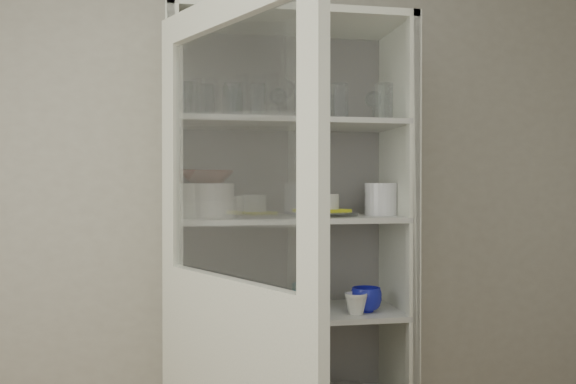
{
  "coord_description": "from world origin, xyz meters",
  "views": [
    {
      "loc": [
        -0.27,
        -1.26,
        1.39
      ],
      "look_at": [
        0.2,
        1.27,
        1.36
      ],
      "focal_mm": 38.0,
      "sensor_mm": 36.0,
      "label": 1
    }
  ],
  "objects_px": {
    "goblet_3": "(373,107)",
    "white_ramekin": "(322,201)",
    "pantry_cabinet": "(285,289)",
    "terracotta_bowl": "(207,177)",
    "cream_bowl": "(207,192)",
    "grey_bowl_stack": "(381,199)",
    "mug_blue": "(366,300)",
    "goblet_0": "(189,102)",
    "mug_teal": "(306,296)",
    "plate_stack_front": "(207,209)",
    "yellow_trivet": "(322,210)",
    "goblet_1": "(279,104)",
    "plate_stack_back": "(219,206)",
    "glass_platter": "(322,214)",
    "goblet_2": "(304,105)",
    "teal_jar": "(301,296)",
    "white_canister": "(190,296)",
    "measuring_cups": "(241,312)",
    "mug_white": "(356,304)",
    "cupboard_door": "(231,350)"
  },
  "relations": [
    {
      "from": "goblet_2",
      "to": "terracotta_bowl",
      "type": "xyz_separation_m",
      "value": [
        -0.44,
        -0.19,
        -0.32
      ]
    },
    {
      "from": "terracotta_bowl",
      "to": "cream_bowl",
      "type": "bearing_deg",
      "value": 180.0
    },
    {
      "from": "plate_stack_back",
      "to": "mug_teal",
      "type": "relative_size",
      "value": 1.97
    },
    {
      "from": "goblet_3",
      "to": "white_ramekin",
      "type": "distance_m",
      "value": 0.51
    },
    {
      "from": "goblet_0",
      "to": "measuring_cups",
      "type": "height_order",
      "value": "goblet_0"
    },
    {
      "from": "plate_stack_back",
      "to": "measuring_cups",
      "type": "height_order",
      "value": "plate_stack_back"
    },
    {
      "from": "measuring_cups",
      "to": "goblet_2",
      "type": "bearing_deg",
      "value": 35.0
    },
    {
      "from": "goblet_1",
      "to": "cream_bowl",
      "type": "xyz_separation_m",
      "value": [
        -0.32,
        -0.16,
        -0.38
      ]
    },
    {
      "from": "glass_platter",
      "to": "mug_teal",
      "type": "height_order",
      "value": "glass_platter"
    },
    {
      "from": "grey_bowl_stack",
      "to": "measuring_cups",
      "type": "relative_size",
      "value": 1.55
    },
    {
      "from": "goblet_3",
      "to": "glass_platter",
      "type": "relative_size",
      "value": 0.55
    },
    {
      "from": "glass_platter",
      "to": "mug_white",
      "type": "height_order",
      "value": "glass_platter"
    },
    {
      "from": "yellow_trivet",
      "to": "cream_bowl",
      "type": "bearing_deg",
      "value": -174.92
    },
    {
      "from": "goblet_0",
      "to": "plate_stack_front",
      "type": "height_order",
      "value": "goblet_0"
    },
    {
      "from": "goblet_2",
      "to": "mug_blue",
      "type": "bearing_deg",
      "value": -44.29
    },
    {
      "from": "plate_stack_front",
      "to": "mug_teal",
      "type": "distance_m",
      "value": 0.58
    },
    {
      "from": "pantry_cabinet",
      "to": "goblet_3",
      "type": "bearing_deg",
      "value": 5.3
    },
    {
      "from": "goblet_0",
      "to": "white_canister",
      "type": "xyz_separation_m",
      "value": [
        0.0,
        -0.09,
        -0.81
      ]
    },
    {
      "from": "grey_bowl_stack",
      "to": "mug_teal",
      "type": "distance_m",
      "value": 0.53
    },
    {
      "from": "pantry_cabinet",
      "to": "cream_bowl",
      "type": "relative_size",
      "value": 9.55
    },
    {
      "from": "yellow_trivet",
      "to": "white_canister",
      "type": "distance_m",
      "value": 0.66
    },
    {
      "from": "mug_white",
      "to": "teal_jar",
      "type": "bearing_deg",
      "value": 114.34
    },
    {
      "from": "goblet_1",
      "to": "goblet_2",
      "type": "bearing_deg",
      "value": 15.35
    },
    {
      "from": "goblet_3",
      "to": "white_ramekin",
      "type": "bearing_deg",
      "value": -155.77
    },
    {
      "from": "goblet_3",
      "to": "mug_blue",
      "type": "height_order",
      "value": "goblet_3"
    },
    {
      "from": "plate_stack_back",
      "to": "pantry_cabinet",
      "type": "bearing_deg",
      "value": -13.85
    },
    {
      "from": "goblet_0",
      "to": "plate_stack_front",
      "type": "bearing_deg",
      "value": -68.94
    },
    {
      "from": "goblet_3",
      "to": "mug_white",
      "type": "distance_m",
      "value": 0.89
    },
    {
      "from": "mug_teal",
      "to": "goblet_2",
      "type": "bearing_deg",
      "value": 76.82
    },
    {
      "from": "pantry_cabinet",
      "to": "plate_stack_back",
      "type": "distance_m",
      "value": 0.47
    },
    {
      "from": "pantry_cabinet",
      "to": "terracotta_bowl",
      "type": "height_order",
      "value": "pantry_cabinet"
    },
    {
      "from": "white_ramekin",
      "to": "white_canister",
      "type": "relative_size",
      "value": 1.02
    },
    {
      "from": "goblet_3",
      "to": "mug_teal",
      "type": "height_order",
      "value": "goblet_3"
    },
    {
      "from": "goblet_3",
      "to": "terracotta_bowl",
      "type": "relative_size",
      "value": 0.77
    },
    {
      "from": "goblet_0",
      "to": "mug_teal",
      "type": "relative_size",
      "value": 1.59
    },
    {
      "from": "goblet_0",
      "to": "goblet_1",
      "type": "xyz_separation_m",
      "value": [
        0.39,
        -0.01,
        -0.0
      ]
    },
    {
      "from": "white_ramekin",
      "to": "grey_bowl_stack",
      "type": "distance_m",
      "value": 0.27
    },
    {
      "from": "cream_bowl",
      "to": "mug_blue",
      "type": "xyz_separation_m",
      "value": [
        0.66,
        -0.03,
        -0.45
      ]
    },
    {
      "from": "goblet_1",
      "to": "white_canister",
      "type": "bearing_deg",
      "value": -168.48
    },
    {
      "from": "grey_bowl_stack",
      "to": "mug_blue",
      "type": "distance_m",
      "value": 0.44
    },
    {
      "from": "mug_blue",
      "to": "teal_jar",
      "type": "bearing_deg",
      "value": 155.27
    },
    {
      "from": "terracotta_bowl",
      "to": "yellow_trivet",
      "type": "bearing_deg",
      "value": 5.08
    },
    {
      "from": "goblet_0",
      "to": "goblet_3",
      "type": "distance_m",
      "value": 0.82
    },
    {
      "from": "goblet_0",
      "to": "white_canister",
      "type": "bearing_deg",
      "value": -90.0
    },
    {
      "from": "mug_white",
      "to": "cupboard_door",
      "type": "bearing_deg",
      "value": -158.79
    },
    {
      "from": "terracotta_bowl",
      "to": "measuring_cups",
      "type": "xyz_separation_m",
      "value": [
        0.14,
        -0.02,
        -0.55
      ]
    },
    {
      "from": "pantry_cabinet",
      "to": "plate_stack_front",
      "type": "distance_m",
      "value": 0.51
    },
    {
      "from": "pantry_cabinet",
      "to": "terracotta_bowl",
      "type": "bearing_deg",
      "value": -159.96
    },
    {
      "from": "goblet_3",
      "to": "yellow_trivet",
      "type": "height_order",
      "value": "goblet_3"
    },
    {
      "from": "cupboard_door",
      "to": "goblet_2",
      "type": "relative_size",
      "value": 11.15
    }
  ]
}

